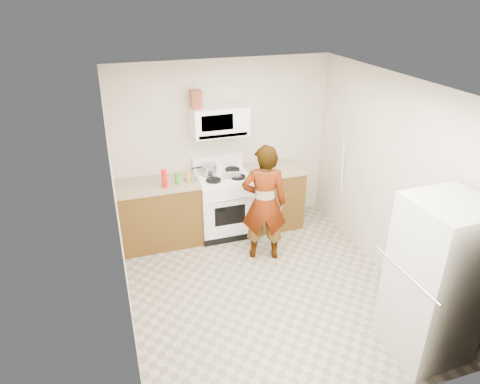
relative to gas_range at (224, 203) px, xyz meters
name	(u,v)px	position (x,y,z in m)	size (l,w,h in m)	color
floor	(265,289)	(0.10, -1.48, -0.49)	(3.60, 3.60, 0.00)	gray
back_wall	(224,146)	(0.10, 0.31, 0.76)	(3.20, 0.02, 2.50)	beige
right_wall	(390,181)	(1.69, -1.48, 0.76)	(0.02, 3.60, 2.50)	beige
cabinet_left	(160,214)	(-0.94, 0.01, -0.04)	(1.12, 0.62, 0.90)	#583B14
counter_left	(157,184)	(-0.94, 0.01, 0.43)	(1.14, 0.64, 0.04)	tan
cabinet_right	(272,197)	(0.78, 0.01, -0.04)	(0.80, 0.62, 0.90)	#583B14
counter_right	(274,169)	(0.78, 0.01, 0.43)	(0.82, 0.64, 0.04)	tan
gas_range	(224,203)	(0.00, 0.00, 0.00)	(0.76, 0.65, 1.13)	white
microwave	(220,121)	(0.00, 0.13, 1.21)	(0.76, 0.38, 0.40)	white
person	(264,203)	(0.33, -0.78, 0.33)	(0.59, 0.39, 1.62)	tan
fridge	(436,281)	(1.30, -2.84, 0.36)	(0.70, 0.70, 1.70)	silver
kettle	(268,160)	(0.72, 0.11, 0.54)	(0.16, 0.16, 0.19)	white
jug	(196,99)	(-0.32, 0.13, 1.53)	(0.14, 0.14, 0.24)	brown
saucepan	(209,169)	(-0.18, 0.09, 0.53)	(0.23, 0.23, 0.12)	silver
tray	(231,175)	(0.10, -0.09, 0.47)	(0.25, 0.16, 0.05)	silver
bottle_spray	(164,179)	(-0.85, -0.15, 0.57)	(0.07, 0.07, 0.25)	red
bottle_hot_sauce	(188,177)	(-0.52, -0.07, 0.52)	(0.05, 0.05, 0.15)	orange
bottle_green_cap	(177,179)	(-0.68, -0.11, 0.53)	(0.05, 0.05, 0.17)	#1D941A
pot_lid	(191,179)	(-0.47, -0.02, 0.45)	(0.21, 0.21, 0.01)	silver
broom	(342,184)	(1.68, -0.44, 0.25)	(0.03, 0.03, 1.48)	silver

